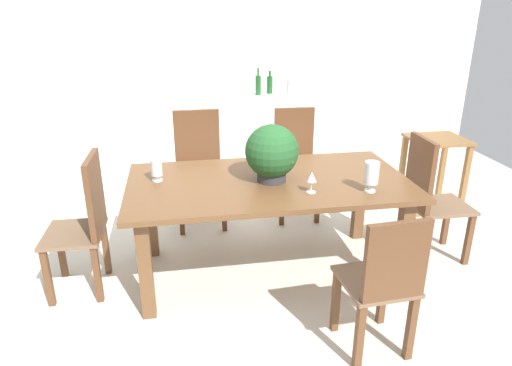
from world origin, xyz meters
name	(u,v)px	position (x,y,z in m)	size (l,w,h in m)	color
ground_plane	(268,271)	(0.00, 0.00, 0.00)	(7.04, 7.04, 0.00)	silver
back_wall	(227,63)	(0.00, 2.60, 1.30)	(6.40, 0.10, 2.60)	silver
dining_table	(269,193)	(0.00, 0.01, 0.67)	(2.05, 1.09, 0.77)	brown
chair_head_end	(86,219)	(-1.31, 0.01, 0.56)	(0.42, 0.46, 1.02)	brown
chair_far_left	(199,163)	(-0.46, 1.05, 0.58)	(0.47, 0.46, 1.06)	brown
chair_near_right	(384,280)	(0.47, -1.00, 0.51)	(0.43, 0.44, 0.93)	brown
chair_far_right	(295,158)	(0.47, 1.04, 0.57)	(0.43, 0.42, 1.05)	brown
chair_foot_end	(429,195)	(1.30, 0.02, 0.56)	(0.47, 0.42, 1.03)	brown
flower_centerpiece	(272,153)	(0.02, 0.00, 0.98)	(0.39, 0.39, 0.42)	#333338
crystal_vase_left	(156,169)	(-0.81, 0.14, 0.86)	(0.08, 0.08, 0.17)	silver
crystal_vase_center_near	(372,174)	(0.65, -0.32, 0.90)	(0.10, 0.10, 0.22)	silver
wine_glass	(312,178)	(0.24, -0.27, 0.88)	(0.07, 0.07, 0.15)	silver
kitchen_counter	(267,137)	(0.40, 2.08, 0.50)	(1.48, 0.50, 0.99)	white
wine_bottle_tall	(270,84)	(0.44, 2.18, 1.10)	(0.07, 0.07, 0.26)	#194C1E
wine_bottle_dark	(290,87)	(0.65, 2.04, 1.09)	(0.07, 0.07, 0.25)	#B2BFB7
wine_bottle_amber	(258,85)	(0.29, 2.11, 1.11)	(0.06, 0.06, 0.30)	#194C1E
side_table	(435,158)	(1.88, 0.94, 0.53)	(0.54, 0.49, 0.73)	brown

